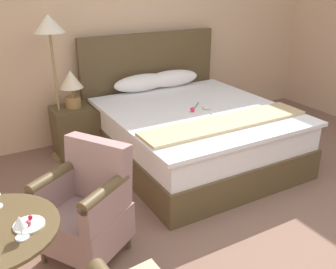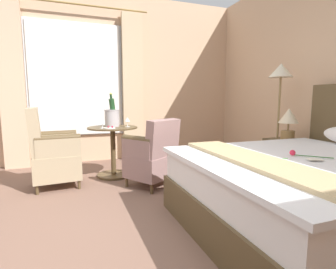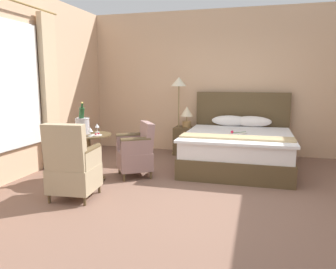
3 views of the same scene
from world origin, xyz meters
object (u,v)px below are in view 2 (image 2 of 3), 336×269
Objects in this scene: wine_glass_near_edge at (127,120)px; bed at (316,187)px; wine_glass_near_bucket at (102,122)px; side_table_round at (113,148)px; snack_plate at (109,128)px; armchair_facing_bed at (52,154)px; armchair_by_window at (153,156)px; floor_lamp_brass at (280,86)px; champagne_bucket at (112,116)px; nightstand at (286,161)px; bedside_lamp at (288,120)px.

bed is at bearing 30.03° from wine_glass_near_edge.
side_table_round is at bearing 130.51° from wine_glass_near_bucket.
bed is at bearing 37.91° from wine_glass_near_bucket.
snack_plate is (-1.95, -1.48, 0.37)m from bed.
armchair_facing_bed is at bearing -131.27° from bed.
armchair_by_window is at bearing -146.62° from bed.
floor_lamp_brass reaches higher than bed.
champagne_bucket is (-0.09, 0.01, 0.46)m from side_table_round.
champagne_bucket is 3.56× the size of wine_glass_near_edge.
bedside_lamp is (-0.00, 0.00, 0.54)m from nightstand.
nightstand is 3.04m from armchair_facing_bed.
armchair_by_window is (-0.27, -1.71, -0.89)m from floor_lamp_brass.
floor_lamp_brass reaches higher than wine_glass_near_edge.
bed is 2.09× the size of armchair_facing_bed.
floor_lamp_brass is at bearing 72.06° from snack_plate.
wine_glass_near_bucket is at bearing -36.52° from champagne_bucket.
armchair_facing_bed is (0.03, -0.72, -0.30)m from snack_plate.
armchair_facing_bed reaches higher than bedside_lamp.
wine_glass_near_edge is at bearing -117.44° from bedside_lamp.
armchair_by_window is at bearing -104.09° from bedside_lamp.
floor_lamp_brass is 3.26× the size of champagne_bucket.
armchair_by_window is at bearing 19.95° from wine_glass_near_edge.
bedside_lamp is 3.07m from armchair_facing_bed.
nightstand is at bearing 5.01° from floor_lamp_brass.
floor_lamp_brass is 12.11× the size of wine_glass_near_bucket.
armchair_by_window is (0.57, 0.21, -0.41)m from wine_glass_near_edge.
champagne_bucket is 0.94m from armchair_by_window.
armchair_by_window is at bearing 29.45° from champagne_bucket.
armchair_facing_bed reaches higher than side_table_round.
wine_glass_near_bucket is at bearing -49.49° from side_table_round.
bedside_lamp is 2.57× the size of snack_plate.
floor_lamp_brass is 3.11m from armchair_facing_bed.
armchair_facing_bed is (0.08, -0.63, -0.38)m from wine_glass_near_bucket.
nightstand is at bearing 61.73° from champagne_bucket.
bedside_lamp is (-1.08, 0.73, 0.48)m from bed.
floor_lamp_brass is 2.21× the size of side_table_round.
snack_plate reaches higher than side_table_round.
armchair_facing_bed reaches higher than nightstand.
champagne_bucket is at bearing 163.99° from snack_plate.
side_table_round reaches higher than nightstand.
side_table_round is at bearing -104.06° from wine_glass_near_edge.
side_table_round is 0.83× the size of armchair_by_window.
floor_lamp_brass reaches higher than armchair_facing_bed.
bedside_lamp reaches higher than wine_glass_near_bucket.
champagne_bucket is at bearing 110.41° from armchair_facing_bed.
wine_glass_near_bucket is (-2.00, -1.56, 0.45)m from bed.
wine_glass_near_bucket is at bearing -108.42° from floor_lamp_brass.
nightstand is 2.52m from wine_glass_near_bucket.
wine_glass_near_bucket reaches higher than nightstand.
bedside_lamp is at bearing 61.73° from champagne_bucket.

